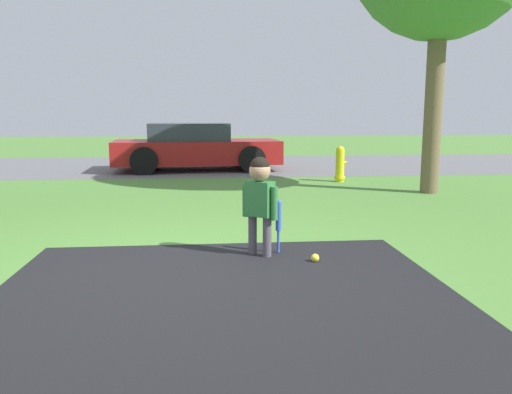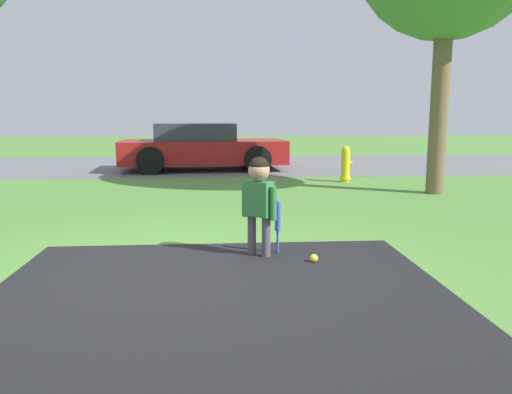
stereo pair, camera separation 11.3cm
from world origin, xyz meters
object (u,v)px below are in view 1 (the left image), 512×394
baseball_bat (278,219)px  child (260,192)px  sports_ball (315,258)px  parked_car (195,147)px  fire_hydrant (340,164)px

baseball_bat → child: bearing=-160.2°
baseball_bat → sports_ball: size_ratio=6.88×
sports_ball → parked_car: bearing=99.2°
child → fire_hydrant: 5.97m
parked_car → fire_hydrant: bearing=-43.9°
child → parked_car: 8.18m
sports_ball → fire_hydrant: 6.06m
fire_hydrant → parked_car: parked_car is taller
child → parked_car: bearing=135.1°
sports_ball → fire_hydrant: size_ratio=0.11×
sports_ball → parked_car: 8.55m
child → parked_car: size_ratio=0.23×
baseball_bat → parked_car: size_ratio=0.13×
sports_ball → parked_car: parked_car is taller
baseball_bat → parked_car: 8.14m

